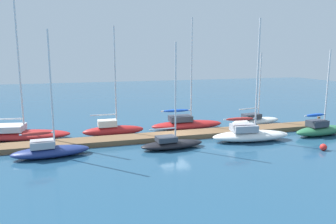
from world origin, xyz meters
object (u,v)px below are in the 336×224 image
object	(u,v)px
sailboat_1	(50,149)
sailboat_2	(113,129)
sailboat_3	(172,143)
sailboat_6	(255,120)
sailboat_4	(186,123)
sailboat_5	(250,134)
mooring_buoy_red	(323,147)
sailboat_7	(321,129)
sailboat_0	(18,133)

from	to	relation	value
sailboat_1	sailboat_2	world-z (taller)	sailboat_2
sailboat_3	sailboat_6	xyz separation A→B (m)	(11.05, 5.69, 0.04)
sailboat_4	sailboat_6	distance (m)	7.65
sailboat_5	mooring_buoy_red	xyz separation A→B (m)	(3.96, -4.14, -0.35)
sailboat_3	sailboat_7	bearing A→B (deg)	-2.66
sailboat_0	sailboat_6	distance (m)	23.02
sailboat_0	sailboat_6	size ratio (longest dim) A/B	1.69
sailboat_3	sailboat_4	world-z (taller)	sailboat_4
sailboat_0	sailboat_4	size ratio (longest dim) A/B	1.17
sailboat_5	sailboat_0	bearing A→B (deg)	167.60
sailboat_0	sailboat_2	xyz separation A→B (m)	(8.07, -0.94, 0.06)
mooring_buoy_red	sailboat_6	bearing A→B (deg)	90.04
sailboat_4	sailboat_7	bearing A→B (deg)	-26.36
sailboat_0	sailboat_5	world-z (taller)	sailboat_0
sailboat_5	sailboat_6	distance (m)	6.78
sailboat_4	mooring_buoy_red	bearing A→B (deg)	-50.21
sailboat_2	sailboat_4	bearing A→B (deg)	3.74
sailboat_0	sailboat_2	size ratio (longest dim) A/B	1.29
sailboat_3	sailboat_5	distance (m)	7.10
sailboat_2	sailboat_6	bearing A→B (deg)	1.25
sailboat_2	mooring_buoy_red	bearing A→B (deg)	-31.86
sailboat_1	sailboat_3	size ratio (longest dim) A/B	1.10
sailboat_0	sailboat_1	distance (m)	6.55
sailboat_1	sailboat_4	distance (m)	13.59
sailboat_1	sailboat_4	bearing A→B (deg)	18.91
sailboat_7	mooring_buoy_red	world-z (taller)	sailboat_7
sailboat_3	sailboat_0	bearing A→B (deg)	149.15
sailboat_0	sailboat_5	distance (m)	20.05
sailboat_5	mooring_buoy_red	size ratio (longest dim) A/B	19.33
sailboat_1	mooring_buoy_red	world-z (taller)	sailboat_1
sailboat_0	sailboat_1	size ratio (longest dim) A/B	1.39
sailboat_2	sailboat_4	world-z (taller)	sailboat_4
sailboat_2	sailboat_3	bearing A→B (deg)	-54.20
sailboat_0	mooring_buoy_red	world-z (taller)	sailboat_0
mooring_buoy_red	sailboat_5	bearing A→B (deg)	133.70
sailboat_0	sailboat_7	world-z (taller)	sailboat_0
sailboat_2	sailboat_5	size ratio (longest dim) A/B	0.95
sailboat_5	sailboat_7	distance (m)	7.23
sailboat_2	sailboat_1	bearing A→B (deg)	-136.01
sailboat_1	sailboat_4	world-z (taller)	sailboat_4
sailboat_3	mooring_buoy_red	distance (m)	11.74
sailboat_5	sailboat_2	bearing A→B (deg)	159.97
sailboat_1	sailboat_5	xyz separation A→B (m)	(16.18, -0.34, 0.05)
sailboat_6	mooring_buoy_red	world-z (taller)	sailboat_6
sailboat_1	sailboat_5	size ratio (longest dim) A/B	0.88
sailboat_2	sailboat_5	xyz separation A→B (m)	(10.98, -5.29, -0.01)
sailboat_4	mooring_buoy_red	size ratio (longest dim) A/B	20.29
mooring_buoy_red	sailboat_2	bearing A→B (deg)	147.74
sailboat_3	sailboat_4	bearing A→B (deg)	57.33
sailboat_2	sailboat_0	bearing A→B (deg)	173.78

